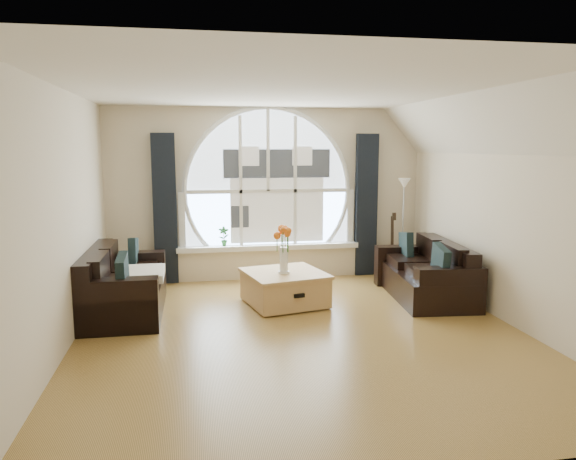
% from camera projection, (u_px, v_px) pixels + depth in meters
% --- Properties ---
extents(ground, '(5.00, 5.50, 0.01)m').
position_uv_depth(ground, '(302.00, 333.00, 6.11)').
color(ground, brown).
rests_on(ground, ground).
extents(ceiling, '(5.00, 5.50, 0.01)m').
position_uv_depth(ceiling, '(303.00, 89.00, 5.70)').
color(ceiling, silver).
rests_on(ceiling, ground).
extents(wall_back, '(5.00, 0.01, 2.70)m').
position_uv_depth(wall_back, '(268.00, 194.00, 8.58)').
color(wall_back, beige).
rests_on(wall_back, ground).
extents(wall_front, '(5.00, 0.01, 2.70)m').
position_uv_depth(wall_front, '(395.00, 272.00, 3.23)').
color(wall_front, beige).
rests_on(wall_front, ground).
extents(wall_left, '(0.01, 5.50, 2.70)m').
position_uv_depth(wall_left, '(61.00, 221.00, 5.48)').
color(wall_left, beige).
rests_on(wall_left, ground).
extents(wall_right, '(0.01, 5.50, 2.70)m').
position_uv_depth(wall_right, '(510.00, 211.00, 6.34)').
color(wall_right, beige).
rests_on(wall_right, ground).
extents(attic_slope, '(0.92, 5.50, 0.72)m').
position_uv_depth(attic_slope, '(492.00, 124.00, 6.14)').
color(attic_slope, silver).
rests_on(attic_slope, ground).
extents(arched_window, '(2.60, 0.06, 2.15)m').
position_uv_depth(arched_window, '(268.00, 177.00, 8.51)').
color(arched_window, silver).
rests_on(arched_window, wall_back).
extents(window_sill, '(2.90, 0.22, 0.08)m').
position_uv_depth(window_sill, '(269.00, 247.00, 8.61)').
color(window_sill, white).
rests_on(window_sill, wall_back).
extents(window_frame, '(2.76, 0.08, 2.15)m').
position_uv_depth(window_frame, '(268.00, 177.00, 8.48)').
color(window_frame, white).
rests_on(window_frame, wall_back).
extents(neighbor_house, '(1.70, 0.02, 1.50)m').
position_uv_depth(neighbor_house, '(277.00, 185.00, 8.54)').
color(neighbor_house, silver).
rests_on(neighbor_house, wall_back).
extents(curtain_left, '(0.35, 0.12, 2.30)m').
position_uv_depth(curtain_left, '(165.00, 209.00, 8.22)').
color(curtain_left, black).
rests_on(curtain_left, ground).
extents(curtain_right, '(0.35, 0.12, 2.30)m').
position_uv_depth(curtain_right, '(366.00, 205.00, 8.77)').
color(curtain_right, black).
rests_on(curtain_right, ground).
extents(sofa_left, '(0.92, 1.83, 0.81)m').
position_uv_depth(sofa_left, '(125.00, 282.00, 6.84)').
color(sofa_left, black).
rests_on(sofa_left, ground).
extents(sofa_right, '(1.03, 1.81, 0.77)m').
position_uv_depth(sofa_right, '(425.00, 270.00, 7.51)').
color(sofa_right, black).
rests_on(sofa_right, ground).
extents(coffee_chest, '(1.18, 1.18, 0.48)m').
position_uv_depth(coffee_chest, '(285.00, 287.00, 7.21)').
color(coffee_chest, tan).
rests_on(coffee_chest, ground).
extents(throw_blanket, '(0.55, 0.55, 0.10)m').
position_uv_depth(throw_blanket, '(142.00, 274.00, 6.83)').
color(throw_blanket, silver).
rests_on(throw_blanket, sofa_left).
extents(vase_flowers, '(0.24, 0.24, 0.70)m').
position_uv_depth(vase_flowers, '(284.00, 244.00, 7.06)').
color(vase_flowers, white).
rests_on(vase_flowers, coffee_chest).
extents(floor_lamp, '(0.24, 0.24, 1.60)m').
position_uv_depth(floor_lamp, '(403.00, 228.00, 8.67)').
color(floor_lamp, '#B2B2B2').
rests_on(floor_lamp, ground).
extents(guitar, '(0.41, 0.33, 1.06)m').
position_uv_depth(guitar, '(391.00, 244.00, 8.72)').
color(guitar, olive).
rests_on(guitar, ground).
extents(potted_plant, '(0.16, 0.11, 0.31)m').
position_uv_depth(potted_plant, '(224.00, 236.00, 8.46)').
color(potted_plant, '#1E6023').
rests_on(potted_plant, window_sill).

